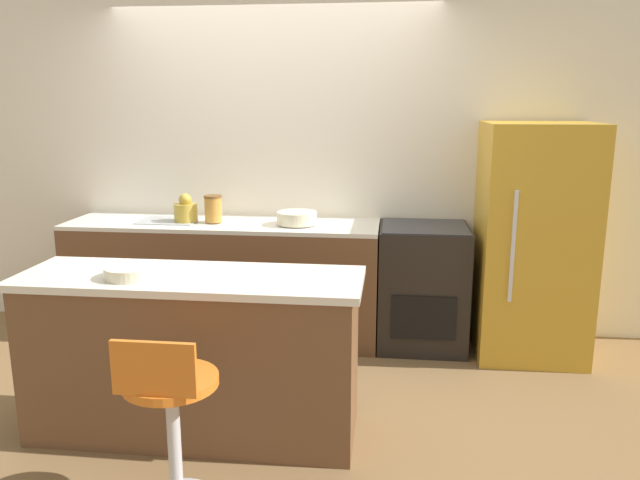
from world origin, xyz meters
TOP-DOWN VIEW (x-y plane):
  - ground_plane at (0.00, 0.00)m, footprint 14.00×14.00m
  - wall_back at (0.00, 0.66)m, footprint 8.00×0.06m
  - back_counter at (-0.35, 0.33)m, footprint 2.36×0.61m
  - kitchen_island at (-0.13, -1.11)m, footprint 1.83×0.60m
  - oven_range at (1.16, 0.32)m, footprint 0.64×0.62m
  - refrigerator at (1.91, 0.27)m, footprint 0.74×0.74m
  - stool_chair at (-0.01, -1.79)m, footprint 0.41×0.41m
  - kettle at (-0.62, 0.29)m, footprint 0.17×0.17m
  - mixing_bowl at (0.22, 0.29)m, footprint 0.29×0.29m
  - canister_jar at (-0.41, 0.29)m, footprint 0.13×0.13m
  - fruit_bowl at (-0.42, -1.19)m, footprint 0.27×0.27m

SIDE VIEW (x-z plane):
  - ground_plane at x=0.00m, z-range 0.00..0.00m
  - stool_chair at x=-0.01m, z-range 0.01..0.88m
  - back_counter at x=-0.35m, z-range 0.00..0.91m
  - kitchen_island at x=-0.13m, z-range 0.00..0.91m
  - oven_range at x=1.16m, z-range 0.00..0.91m
  - refrigerator at x=1.91m, z-range 0.00..1.66m
  - fruit_bowl at x=-0.42m, z-range 0.90..0.96m
  - mixing_bowl at x=0.22m, z-range 0.91..1.00m
  - kettle at x=-0.62m, z-range 0.89..1.10m
  - canister_jar at x=-0.41m, z-range 0.91..1.11m
  - wall_back at x=0.00m, z-range 0.00..2.60m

